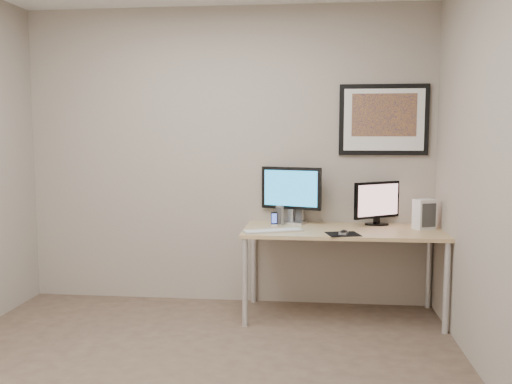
# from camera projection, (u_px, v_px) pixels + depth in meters

# --- Properties ---
(room) EXTENTS (3.60, 3.60, 3.60)m
(room) POSITION_uv_depth(u_px,v_px,m) (197.00, 111.00, 3.51)
(room) COLOR white
(room) RESTS_ON ground
(desk) EXTENTS (1.60, 0.70, 0.73)m
(desk) POSITION_uv_depth(u_px,v_px,m) (342.00, 237.00, 4.40)
(desk) COLOR #936947
(desk) RESTS_ON floor
(framed_art) EXTENTS (0.75, 0.04, 0.60)m
(framed_art) POSITION_uv_depth(u_px,v_px,m) (384.00, 120.00, 4.59)
(framed_art) COLOR black
(framed_art) RESTS_ON room
(monitor_large) EXTENTS (0.52, 0.24, 0.49)m
(monitor_large) POSITION_uv_depth(u_px,v_px,m) (291.00, 192.00, 4.66)
(monitor_large) COLOR #B4B4B9
(monitor_large) RESTS_ON desk
(monitor_tv) EXTENTS (0.40, 0.29, 0.37)m
(monitor_tv) POSITION_uv_depth(u_px,v_px,m) (377.00, 202.00, 4.57)
(monitor_tv) COLOR black
(monitor_tv) RESTS_ON desk
(speaker_left) EXTENTS (0.08, 0.08, 0.17)m
(speaker_left) POSITION_uv_depth(u_px,v_px,m) (280.00, 215.00, 4.59)
(speaker_left) COLOR #B4B4B9
(speaker_left) RESTS_ON desk
(speaker_right) EXTENTS (0.09, 0.09, 0.19)m
(speaker_right) POSITION_uv_depth(u_px,v_px,m) (300.00, 212.00, 4.71)
(speaker_right) COLOR #B4B4B9
(speaker_right) RESTS_ON desk
(phone_dock) EXTENTS (0.07, 0.07, 0.12)m
(phone_dock) POSITION_uv_depth(u_px,v_px,m) (274.00, 219.00, 4.55)
(phone_dock) COLOR black
(phone_dock) RESTS_ON desk
(keyboard) EXTENTS (0.49, 0.30, 0.02)m
(keyboard) POSITION_uv_depth(u_px,v_px,m) (273.00, 231.00, 4.28)
(keyboard) COLOR #B9BABE
(keyboard) RESTS_ON desk
(mousepad) EXTENTS (0.29, 0.27, 0.00)m
(mousepad) POSITION_uv_depth(u_px,v_px,m) (343.00, 234.00, 4.17)
(mousepad) COLOR black
(mousepad) RESTS_ON desk
(mouse) EXTENTS (0.08, 0.11, 0.03)m
(mouse) POSITION_uv_depth(u_px,v_px,m) (344.00, 232.00, 4.15)
(mouse) COLOR black
(mouse) RESTS_ON mousepad
(fan_unit) EXTENTS (0.19, 0.17, 0.24)m
(fan_unit) POSITION_uv_depth(u_px,v_px,m) (424.00, 214.00, 4.39)
(fan_unit) COLOR silver
(fan_unit) RESTS_ON desk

